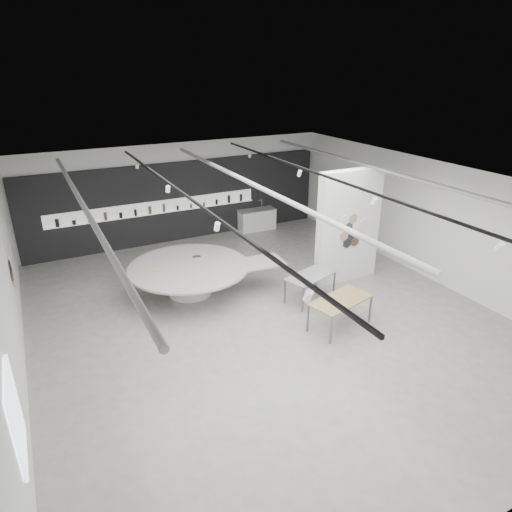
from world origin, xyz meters
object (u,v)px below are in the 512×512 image
sample_table_wood (341,301)px  kitchen_counter (257,220)px  sample_table_stone (310,277)px  partition_column (348,227)px  display_island (192,275)px

sample_table_wood → kitchen_counter: kitchen_counter is taller
sample_table_stone → kitchen_counter: 6.38m
sample_table_stone → kitchen_counter: kitchen_counter is taller
partition_column → kitchen_counter: partition_column is taller
sample_table_wood → kitchen_counter: bearing=78.7°
partition_column → display_island: partition_column is taller
partition_column → sample_table_stone: partition_column is taller
sample_table_wood → kitchen_counter: size_ratio=1.19×
display_island → kitchen_counter: kitchen_counter is taller
partition_column → sample_table_wood: bearing=-129.9°
display_island → sample_table_stone: (2.97, -1.97, 0.13)m
partition_column → sample_table_wood: size_ratio=1.91×
sample_table_wood → kitchen_counter: 8.02m
partition_column → sample_table_stone: 2.19m
sample_table_wood → sample_table_stone: size_ratio=1.10×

